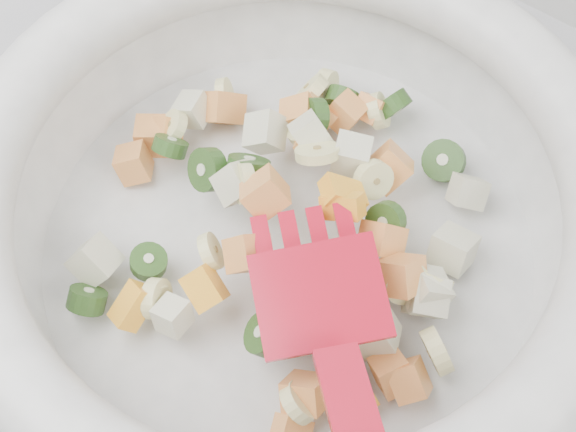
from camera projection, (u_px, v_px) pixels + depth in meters
The scene contains 2 objects.
counter at pixel (262, 413), 0.92m from camera, with size 2.00×0.60×0.90m, color #99989E.
mixing_bowl at pixel (289, 207), 0.46m from camera, with size 0.44×0.41×0.13m.
Camera 1 is at (0.20, 1.24, 1.35)m, focal length 50.00 mm.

